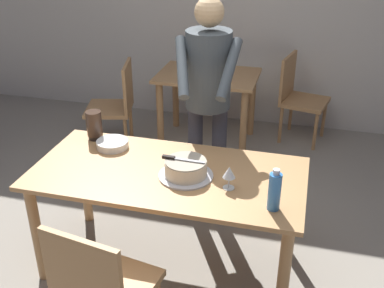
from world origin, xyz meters
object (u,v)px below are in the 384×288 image
at_px(cake_knife, 175,158).
at_px(hurricane_lamp, 94,125).
at_px(main_dining_table, 168,186).
at_px(water_bottle, 275,191).
at_px(person_cutting_cake, 208,91).
at_px(background_chair_1, 116,103).
at_px(background_table, 208,89).
at_px(background_chair_0, 298,95).
at_px(plate_stack, 112,144).
at_px(wine_glass_near, 229,173).
at_px(chair_near_side, 101,287).
at_px(cake_on_platter, 186,169).

relative_size(cake_knife, hurricane_lamp, 1.29).
relative_size(main_dining_table, water_bottle, 6.88).
bearing_deg(person_cutting_cake, background_chair_1, 140.58).
distance_m(background_table, background_chair_0, 0.95).
relative_size(hurricane_lamp, background_table, 0.21).
xyz_separation_m(plate_stack, wine_glass_near, (0.88, -0.31, 0.08)).
bearing_deg(hurricane_lamp, person_cutting_cake, 22.38).
height_order(plate_stack, water_bottle, water_bottle).
bearing_deg(wine_glass_near, water_bottle, -27.56).
bearing_deg(person_cutting_cake, chair_near_side, -99.06).
distance_m(water_bottle, background_chair_0, 2.52).
bearing_deg(person_cutting_cake, main_dining_table, -100.04).
bearing_deg(person_cutting_cake, cake_on_platter, -88.67).
bearing_deg(background_chair_0, water_bottle, -90.52).
bearing_deg(cake_knife, wine_glass_near, -10.89).
bearing_deg(water_bottle, person_cutting_cake, 123.64).
relative_size(plate_stack, wine_glass_near, 1.53).
bearing_deg(cake_on_platter, cake_knife, 178.41).
bearing_deg(cake_knife, water_bottle, -18.63).
distance_m(wine_glass_near, background_table, 2.15).
height_order(cake_on_platter, cake_knife, cake_knife).
relative_size(cake_knife, plate_stack, 1.23).
relative_size(hurricane_lamp, person_cutting_cake, 0.12).
xyz_separation_m(plate_stack, background_chair_1, (-0.57, 1.35, -0.28)).
xyz_separation_m(wine_glass_near, chair_near_side, (-0.52, -0.70, -0.36)).
relative_size(person_cutting_cake, background_chair_1, 1.91).
relative_size(cake_on_platter, hurricane_lamp, 1.62).
xyz_separation_m(hurricane_lamp, person_cutting_cake, (0.75, 0.31, 0.22)).
relative_size(cake_on_platter, cake_knife, 1.26).
relative_size(cake_on_platter, background_table, 0.34).
relative_size(cake_on_platter, water_bottle, 1.36).
bearing_deg(person_cutting_cake, plate_stack, -145.05).
xyz_separation_m(main_dining_table, wine_glass_near, (0.41, -0.09, 0.21)).
xyz_separation_m(cake_on_platter, cake_knife, (-0.07, 0.00, 0.06)).
distance_m(cake_knife, background_chair_0, 2.40).
height_order(cake_on_platter, hurricane_lamp, hurricane_lamp).
distance_m(main_dining_table, person_cutting_cake, 0.77).
relative_size(main_dining_table, background_chair_0, 1.91).
height_order(cake_knife, hurricane_lamp, hurricane_lamp).
height_order(wine_glass_near, background_table, wine_glass_near).
distance_m(wine_glass_near, background_chair_1, 2.23).
distance_m(person_cutting_cake, chair_near_side, 1.55).
distance_m(water_bottle, person_cutting_cake, 1.06).
bearing_deg(cake_on_platter, background_chair_1, 126.11).
bearing_deg(cake_knife, person_cutting_cake, 85.01).
bearing_deg(main_dining_table, person_cutting_cake, 79.96).
distance_m(cake_knife, chair_near_side, 0.87).
bearing_deg(chair_near_side, hurricane_lamp, 115.44).
distance_m(cake_on_platter, plate_stack, 0.64).
xyz_separation_m(cake_on_platter, plate_stack, (-0.59, 0.25, -0.03)).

